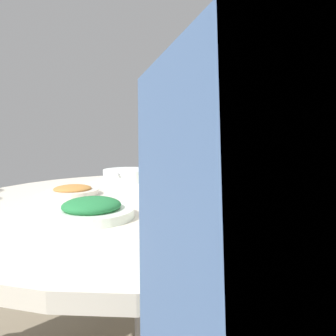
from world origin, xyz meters
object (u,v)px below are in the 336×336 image
at_px(round_dining_table, 148,218).
at_px(dish_stirfry, 188,232).
at_px(dish_tofu_braise, 73,191).
at_px(green_bottle, 239,158).
at_px(tea_cup_near, 297,186).
at_px(tea_cup_far, 317,237).
at_px(rice_bowl, 271,188).
at_px(dish_shrimp, 184,184).
at_px(soup_bowl, 128,175).
at_px(dish_greens, 92,210).

distance_m(round_dining_table, dish_stirfry, 0.47).
distance_m(dish_tofu_braise, green_bottle, 0.76).
distance_m(tea_cup_near, tea_cup_far, 0.68).
bearing_deg(tea_cup_near, rice_bowl, -99.82).
bearing_deg(tea_cup_near, dish_shrimp, -160.64).
height_order(soup_bowl, dish_stirfry, soup_bowl).
bearing_deg(green_bottle, tea_cup_far, -61.28).
xyz_separation_m(dish_greens, green_bottle, (0.13, 0.82, 0.09)).
distance_m(dish_greens, green_bottle, 0.83).
xyz_separation_m(soup_bowl, dish_shrimp, (0.34, -0.05, -0.01)).
height_order(round_dining_table, tea_cup_near, tea_cup_near).
distance_m(round_dining_table, soup_bowl, 0.46).
bearing_deg(green_bottle, tea_cup_near, -21.23).
relative_size(tea_cup_near, tea_cup_far, 0.95).
height_order(green_bottle, tea_cup_near, green_bottle).
distance_m(soup_bowl, tea_cup_far, 1.07).
distance_m(dish_greens, tea_cup_near, 0.82).
relative_size(dish_stirfry, green_bottle, 0.65).
bearing_deg(tea_cup_near, dish_greens, -120.25).
bearing_deg(dish_tofu_braise, dish_stirfry, -19.92).
height_order(soup_bowl, green_bottle, green_bottle).
xyz_separation_m(soup_bowl, tea_cup_near, (0.77, 0.11, -0.00)).
distance_m(dish_greens, dish_shrimp, 0.56).
bearing_deg(tea_cup_near, dish_tofu_braise, -144.86).
bearing_deg(dish_greens, dish_stirfry, -3.26).
height_order(dish_shrimp, green_bottle, green_bottle).
xyz_separation_m(round_dining_table, soup_bowl, (-0.33, 0.30, 0.10)).
relative_size(dish_greens, dish_tofu_braise, 1.19).
bearing_deg(dish_tofu_braise, tea_cup_far, -10.43).
bearing_deg(round_dining_table, dish_tofu_braise, -161.26).
relative_size(round_dining_table, rice_bowl, 4.64).
xyz_separation_m(dish_greens, dish_stirfry, (0.31, -0.02, -0.01)).
relative_size(soup_bowl, green_bottle, 0.88).
relative_size(dish_tofu_braise, dish_stirfry, 1.02).
height_order(dish_stirfry, tea_cup_far, tea_cup_far).
xyz_separation_m(dish_tofu_braise, tea_cup_near, (0.72, 0.50, 0.01)).
height_order(rice_bowl, dish_stirfry, rice_bowl).
relative_size(dish_greens, tea_cup_near, 3.22).
bearing_deg(soup_bowl, tea_cup_near, 7.82).
distance_m(soup_bowl, tea_cup_near, 0.78).
xyz_separation_m(dish_greens, tea_cup_far, (0.56, 0.05, 0.01)).
distance_m(rice_bowl, tea_cup_far, 0.45).
distance_m(dish_stirfry, green_bottle, 0.86).
relative_size(soup_bowl, tea_cup_far, 3.38).
height_order(dish_shrimp, dish_stirfry, dish_shrimp).
bearing_deg(dish_tofu_braise, rice_bowl, 20.53).
bearing_deg(dish_shrimp, round_dining_table, -91.51).
relative_size(dish_greens, dish_shrimp, 0.96).
height_order(dish_greens, dish_shrimp, dish_greens).
bearing_deg(dish_tofu_braise, dish_shrimp, 50.94).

